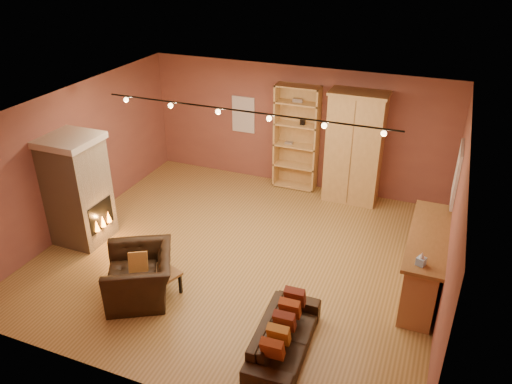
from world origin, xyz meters
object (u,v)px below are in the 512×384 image
at_px(fireplace, 78,190).
at_px(loveseat, 284,332).
at_px(bookcase, 297,137).
at_px(bar_counter, 424,262).
at_px(armchair, 139,269).
at_px(coffee_table, 160,276).
at_px(armoire, 354,148).

height_order(fireplace, loveseat, fireplace).
bearing_deg(fireplace, bookcase, 50.15).
relative_size(bar_counter, armchair, 1.58).
relative_size(loveseat, armchair, 1.24).
bearing_deg(loveseat, bookcase, 13.43).
relative_size(fireplace, coffee_table, 3.06).
bearing_deg(armchair, coffee_table, 86.47).
xyz_separation_m(armoire, armchair, (-2.46, -4.61, -0.71)).
xyz_separation_m(armoire, loveseat, (0.13, -4.94, -0.88)).
relative_size(bookcase, coffee_table, 3.50).
relative_size(fireplace, armoire, 0.86).
distance_m(armoire, armchair, 5.27).
distance_m(fireplace, loveseat, 4.84).
bearing_deg(fireplace, armchair, -28.39).
bearing_deg(bookcase, fireplace, -129.85).
xyz_separation_m(loveseat, coffee_table, (-2.30, 0.47, -0.01)).
distance_m(armoire, loveseat, 5.02).
height_order(bar_counter, loveseat, bar_counter).
bearing_deg(coffee_table, loveseat, -11.49).
bearing_deg(armoire, armchair, -118.06).
bearing_deg(loveseat, bar_counter, -39.94).
bearing_deg(bar_counter, fireplace, -172.91).
distance_m(bar_counter, coffee_table, 4.32).
relative_size(bookcase, bar_counter, 1.07).
relative_size(fireplace, loveseat, 1.20).
bearing_deg(bookcase, loveseat, -73.98).
relative_size(bookcase, loveseat, 1.37).
bearing_deg(fireplace, coffee_table, -22.33).
xyz_separation_m(fireplace, loveseat, (4.58, -1.40, -0.70)).
distance_m(bookcase, bar_counter, 4.36).
xyz_separation_m(bar_counter, armchair, (-4.25, -1.85, -0.02)).
bearing_deg(coffee_table, fireplace, 157.67).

